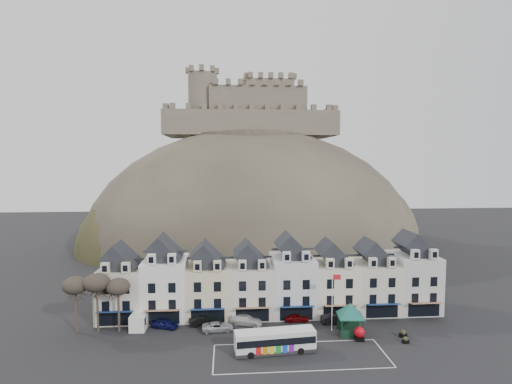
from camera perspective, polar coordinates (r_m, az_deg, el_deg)
The scene contains 21 objects.
ground at distance 53.91m, azimuth 4.32°, elevation -22.96°, with size 300.00×300.00×0.00m, color black.
coach_bay_markings at distance 55.31m, azimuth 6.32°, elevation -22.22°, with size 22.00×7.50×0.01m, color silver.
townhouse_terrace at distance 66.60m, azimuth 2.37°, elevation -12.55°, with size 54.40×9.35×11.80m.
castle_hill at distance 119.12m, azimuth -0.08°, elevation -7.42°, with size 100.00×76.00×68.00m.
castle at distance 124.36m, azimuth -0.67°, elevation 11.65°, with size 50.20×22.20×22.00m.
tree_left_far at distance 64.27m, azimuth -24.41°, elevation -12.11°, with size 3.61×3.61×8.24m.
tree_left_mid at distance 63.22m, azimuth -21.81°, elevation -11.98°, with size 3.78×3.78×8.64m.
tree_left_near at distance 62.60m, azimuth -19.10°, elevation -12.73°, with size 3.43×3.43×7.84m.
bus at distance 55.18m, azimuth 2.73°, elevation -20.38°, with size 10.66×3.43×2.96m.
bus_shelter at distance 60.93m, azimuth 13.35°, elevation -16.08°, with size 7.14×7.14×4.55m.
red_buoy at distance 60.34m, azimuth 14.55°, elevation -18.95°, with size 1.53×1.53×1.90m.
flagpole at distance 61.02m, azimuth 10.93°, elevation -14.61°, with size 1.25×0.19×8.65m.
white_van at distance 65.12m, azimuth -16.11°, elevation -16.99°, with size 2.49×5.22×2.33m.
planter_west at distance 61.49m, azimuth 20.58°, elevation -19.18°, with size 0.90×0.63×0.90m.
planter_east at distance 63.21m, azimuth 20.27°, elevation -18.44°, with size 1.06×0.72×1.03m.
car_navy at distance 63.83m, azimuth -12.89°, elevation -17.84°, with size 1.64×4.07×1.39m, color #0E1048.
car_black at distance 63.97m, azimuth -7.46°, elevation -17.67°, with size 1.54×4.41×1.45m, color black.
car_silver at distance 61.73m, azimuth -5.48°, elevation -18.59°, with size 2.12×4.53×1.28m, color #B5B7BD.
car_white at distance 63.53m, azimuth -1.42°, elevation -17.81°, with size 2.00×4.92×1.43m, color white.
car_maroon at distance 64.91m, azimuth 5.82°, elevation -17.39°, with size 1.53×3.81×1.30m, color #5E0507.
car_charcoal at distance 65.14m, azimuth 11.36°, elevation -17.28°, with size 1.59×4.56×1.50m, color black.
Camera 1 is at (-7.28, -47.24, 24.93)m, focal length 28.00 mm.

